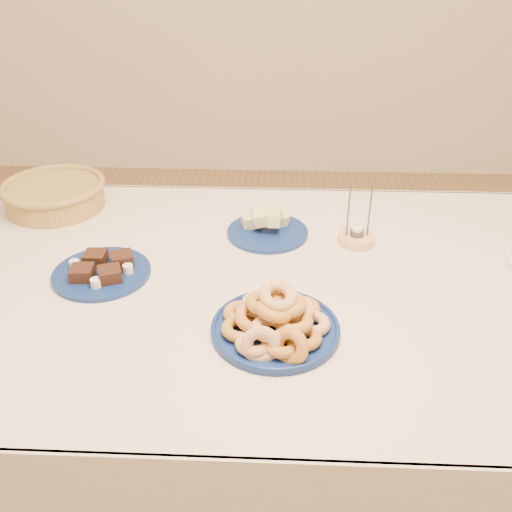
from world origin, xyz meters
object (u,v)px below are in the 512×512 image
Objects in this scene: dining_table at (257,313)px; melon_plate at (267,225)px; brownie_plate at (102,271)px; wicker_basket at (55,194)px; candle_holder at (356,238)px; donut_platter at (275,321)px.

melon_plate reaches higher than dining_table.
melon_plate is at bearing 30.20° from brownie_plate.
wicker_basket is at bearing 149.19° from dining_table.
donut_platter is at bearing -118.11° from candle_holder.
donut_platter is at bearing -25.96° from brownie_plate.
candle_holder reaches higher than donut_platter.
melon_plate is (-0.03, 0.46, -0.01)m from donut_platter.
dining_table is 10.05× the size of candle_holder.
donut_platter is at bearing -40.73° from wicker_basket.
dining_table is 5.74× the size of melon_plate.
brownie_plate is 0.71× the size of wicker_basket.
donut_platter reaches higher than dining_table.
brownie_plate is 1.60× the size of candle_holder.
brownie_plate is (-0.44, 0.22, -0.02)m from donut_platter.
brownie_plate reaches higher than dining_table.
brownie_plate is at bearing -56.74° from wicker_basket.
wicker_basket is at bearing 168.48° from candle_holder.
melon_plate is 0.78× the size of wicker_basket.
melon_plate is at bearing 93.85° from donut_platter.
dining_table is 0.28m from melon_plate.
donut_platter reaches higher than wicker_basket.
donut_platter is 0.92m from wicker_basket.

